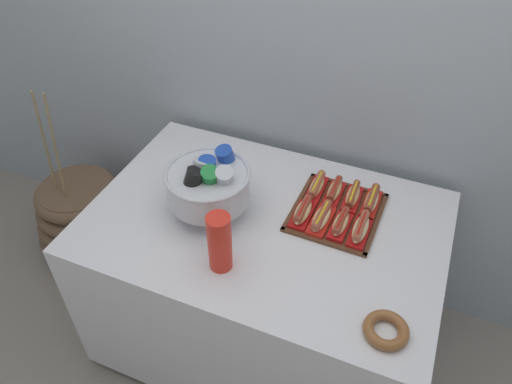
# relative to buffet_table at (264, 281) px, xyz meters

# --- Properties ---
(ground_plane) EXTENTS (10.00, 10.00, 0.00)m
(ground_plane) POSITION_rel_buffet_table_xyz_m (0.00, 0.00, -0.41)
(ground_plane) COLOR gray
(back_wall) EXTENTS (6.00, 0.10, 2.60)m
(back_wall) POSITION_rel_buffet_table_xyz_m (0.00, 0.55, 0.89)
(back_wall) COLOR #9EA8B2
(back_wall) RESTS_ON ground_plane
(buffet_table) EXTENTS (1.36, 0.91, 0.79)m
(buffet_table) POSITION_rel_buffet_table_xyz_m (0.00, 0.00, 0.00)
(buffet_table) COLOR silver
(buffet_table) RESTS_ON ground_plane
(floor_vase) EXTENTS (0.53, 0.53, 1.05)m
(floor_vase) POSITION_rel_buffet_table_xyz_m (-1.12, 0.16, -0.19)
(floor_vase) COLOR brown
(floor_vase) RESTS_ON ground_plane
(serving_tray) EXTENTS (0.34, 0.37, 0.01)m
(serving_tray) POSITION_rel_buffet_table_xyz_m (0.24, 0.14, 0.38)
(serving_tray) COLOR #56331E
(serving_tray) RESTS_ON buffet_table
(hot_dog_0) EXTENTS (0.07, 0.16, 0.06)m
(hot_dog_0) POSITION_rel_buffet_table_xyz_m (0.13, 0.06, 0.41)
(hot_dog_0) COLOR #B21414
(hot_dog_0) RESTS_ON serving_tray
(hot_dog_1) EXTENTS (0.08, 0.17, 0.06)m
(hot_dog_1) POSITION_rel_buffet_table_xyz_m (0.21, 0.06, 0.41)
(hot_dog_1) COLOR red
(hot_dog_1) RESTS_ON serving_tray
(hot_dog_2) EXTENTS (0.07, 0.15, 0.06)m
(hot_dog_2) POSITION_rel_buffet_table_xyz_m (0.28, 0.06, 0.41)
(hot_dog_2) COLOR red
(hot_dog_2) RESTS_ON serving_tray
(hot_dog_3) EXTENTS (0.07, 0.17, 0.06)m
(hot_dog_3) POSITION_rel_buffet_table_xyz_m (0.36, 0.06, 0.41)
(hot_dog_3) COLOR #B21414
(hot_dog_3) RESTS_ON serving_tray
(hot_dog_4) EXTENTS (0.06, 0.17, 0.06)m
(hot_dog_4) POSITION_rel_buffet_table_xyz_m (0.13, 0.23, 0.41)
(hot_dog_4) COLOR red
(hot_dog_4) RESTS_ON serving_tray
(hot_dog_5) EXTENTS (0.06, 0.16, 0.06)m
(hot_dog_5) POSITION_rel_buffet_table_xyz_m (0.21, 0.23, 0.41)
(hot_dog_5) COLOR red
(hot_dog_5) RESTS_ON serving_tray
(hot_dog_6) EXTENTS (0.06, 0.16, 0.06)m
(hot_dog_6) POSITION_rel_buffet_table_xyz_m (0.28, 0.22, 0.41)
(hot_dog_6) COLOR red
(hot_dog_6) RESTS_ON serving_tray
(hot_dog_7) EXTENTS (0.06, 0.18, 0.06)m
(hot_dog_7) POSITION_rel_buffet_table_xyz_m (0.36, 0.22, 0.41)
(hot_dog_7) COLOR red
(hot_dog_7) RESTS_ON serving_tray
(punch_bowl) EXTENTS (0.32, 0.32, 0.25)m
(punch_bowl) POSITION_rel_buffet_table_xyz_m (-0.22, -0.03, 0.51)
(punch_bowl) COLOR silver
(punch_bowl) RESTS_ON buffet_table
(cup_stack) EXTENTS (0.08, 0.08, 0.23)m
(cup_stack) POSITION_rel_buffet_table_xyz_m (-0.06, -0.27, 0.49)
(cup_stack) COLOR red
(cup_stack) RESTS_ON buffet_table
(donut) EXTENTS (0.14, 0.14, 0.04)m
(donut) POSITION_rel_buffet_table_xyz_m (0.53, -0.32, 0.39)
(donut) COLOR brown
(donut) RESTS_ON buffet_table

